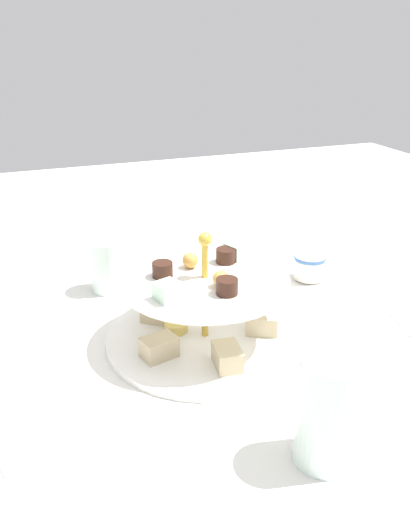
% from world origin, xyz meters
% --- Properties ---
extents(ground_plane, '(2.40, 2.40, 0.00)m').
position_xyz_m(ground_plane, '(0.00, 0.00, 0.00)').
color(ground_plane, silver).
extents(tiered_serving_stand, '(0.30, 0.30, 0.18)m').
position_xyz_m(tiered_serving_stand, '(0.00, -0.00, 0.05)').
color(tiered_serving_stand, white).
rests_on(tiered_serving_stand, ground_plane).
extents(water_glass_tall_right, '(0.07, 0.07, 0.13)m').
position_xyz_m(water_glass_tall_right, '(-0.04, 0.27, 0.06)').
color(water_glass_tall_right, silver).
rests_on(water_glass_tall_right, ground_plane).
extents(water_glass_short_left, '(0.06, 0.06, 0.07)m').
position_xyz_m(water_glass_short_left, '(-0.15, -0.23, 0.04)').
color(water_glass_short_left, silver).
rests_on(water_glass_short_left, ground_plane).
extents(teacup_with_saucer, '(0.09, 0.09, 0.05)m').
position_xyz_m(teacup_with_saucer, '(-0.26, -0.13, 0.02)').
color(teacup_with_saucer, white).
rests_on(teacup_with_saucer, ground_plane).
extents(water_glass_mid_back, '(0.06, 0.06, 0.09)m').
position_xyz_m(water_glass_mid_back, '(0.10, -0.22, 0.05)').
color(water_glass_mid_back, silver).
rests_on(water_glass_mid_back, ground_plane).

